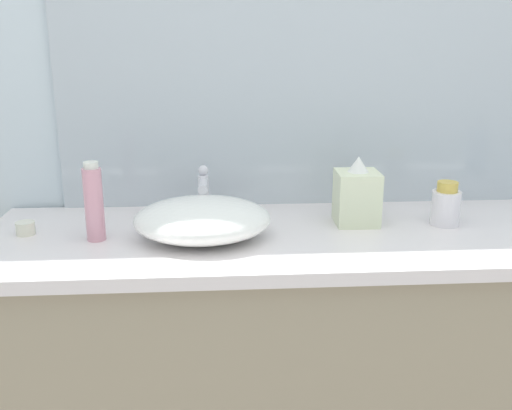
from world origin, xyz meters
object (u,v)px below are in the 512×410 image
Objects in this scene: perfume_bottle at (94,203)px; candle_jar at (25,228)px; sink_basin at (203,219)px; tissue_box at (357,195)px; lotion_bottle at (446,205)px.

candle_jar is (-0.18, 0.05, -0.08)m from perfume_bottle.
sink_basin is 0.45m from candle_jar.
tissue_box is at bearing 2.36° from candle_jar.
perfume_bottle is 0.67m from tissue_box.
lotion_bottle is 1.08m from candle_jar.
tissue_box is 0.85m from candle_jar.
perfume_bottle is (-0.26, 0.01, 0.05)m from sink_basin.
sink_basin is at bearing -167.20° from tissue_box.
perfume_bottle reaches higher than candle_jar.
lotion_bottle is 0.23m from tissue_box.
tissue_box reaches higher than lotion_bottle.
lotion_bottle is (0.63, 0.06, 0.00)m from sink_basin.
tissue_box is (-0.23, 0.03, 0.03)m from lotion_bottle.
candle_jar is at bearing 164.59° from perfume_bottle.
perfume_bottle is 1.08× the size of tissue_box.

